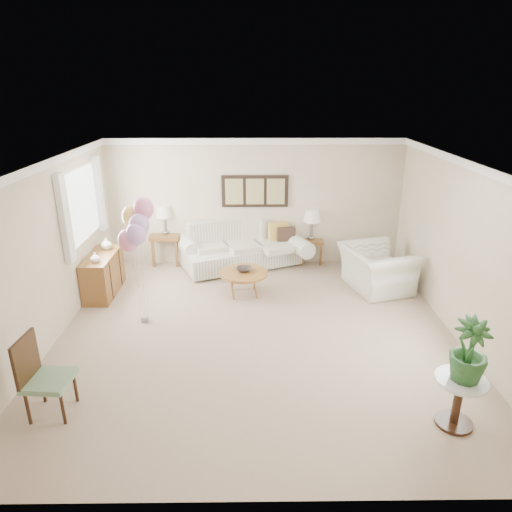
# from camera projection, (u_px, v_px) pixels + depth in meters

# --- Properties ---
(ground_plane) EXTENTS (6.00, 6.00, 0.00)m
(ground_plane) POSITION_uv_depth(u_px,v_px,m) (257.00, 334.00, 6.99)
(ground_plane) COLOR tan
(room_shell) EXTENTS (6.04, 6.04, 2.60)m
(room_shell) POSITION_uv_depth(u_px,v_px,m) (249.00, 231.00, 6.50)
(room_shell) COLOR beige
(room_shell) RESTS_ON ground
(wall_art_triptych) EXTENTS (1.35, 0.06, 0.65)m
(wall_art_triptych) POSITION_uv_depth(u_px,v_px,m) (255.00, 191.00, 9.21)
(wall_art_triptych) COLOR black
(wall_art_triptych) RESTS_ON ground
(sofa) EXTENTS (2.96, 1.83, 0.97)m
(sofa) POSITION_uv_depth(u_px,v_px,m) (242.00, 248.00, 9.50)
(sofa) COLOR white
(sofa) RESTS_ON ground
(end_table_left) EXTENTS (0.60, 0.55, 0.66)m
(end_table_left) POSITION_uv_depth(u_px,v_px,m) (166.00, 238.00, 9.56)
(end_table_left) COLOR brown
(end_table_left) RESTS_ON ground
(end_table_right) EXTENTS (0.48, 0.44, 0.53)m
(end_table_right) POSITION_uv_depth(u_px,v_px,m) (311.00, 243.00, 9.63)
(end_table_right) COLOR brown
(end_table_right) RESTS_ON ground
(lamp_left) EXTENTS (0.34, 0.34, 0.60)m
(lamp_left) POSITION_uv_depth(u_px,v_px,m) (164.00, 212.00, 9.36)
(lamp_left) COLOR gray
(lamp_left) RESTS_ON end_table_left
(lamp_right) EXTENTS (0.36, 0.36, 0.63)m
(lamp_right) POSITION_uv_depth(u_px,v_px,m) (312.00, 217.00, 9.42)
(lamp_right) COLOR gray
(lamp_right) RESTS_ON end_table_right
(coffee_table) EXTENTS (0.86, 0.86, 0.44)m
(coffee_table) POSITION_uv_depth(u_px,v_px,m) (244.00, 274.00, 8.17)
(coffee_table) COLOR #9D5E26
(coffee_table) RESTS_ON ground
(decor_bowl) EXTENTS (0.29, 0.29, 0.07)m
(decor_bowl) POSITION_uv_depth(u_px,v_px,m) (244.00, 269.00, 8.18)
(decor_bowl) COLOR #302825
(decor_bowl) RESTS_ON coffee_table
(armchair) EXTENTS (1.35, 1.46, 0.79)m
(armchair) POSITION_uv_depth(u_px,v_px,m) (376.00, 269.00, 8.40)
(armchair) COLOR white
(armchair) RESTS_ON ground
(side_table) EXTENTS (0.56, 0.56, 0.61)m
(side_table) POSITION_uv_depth(u_px,v_px,m) (460.00, 390.00, 4.99)
(side_table) COLOR silver
(side_table) RESTS_ON ground
(potted_plant) EXTENTS (0.45, 0.45, 0.72)m
(potted_plant) POSITION_uv_depth(u_px,v_px,m) (469.00, 351.00, 4.80)
(potted_plant) COLOR #1C4A1B
(potted_plant) RESTS_ON side_table
(accent_chair) EXTENTS (0.52, 0.52, 1.00)m
(accent_chair) POSITION_uv_depth(u_px,v_px,m) (41.00, 375.00, 5.15)
(accent_chair) COLOR gray
(accent_chair) RESTS_ON ground
(credenza) EXTENTS (0.46, 1.20, 0.74)m
(credenza) POSITION_uv_depth(u_px,v_px,m) (103.00, 274.00, 8.23)
(credenza) COLOR brown
(credenza) RESTS_ON ground
(vase_white) EXTENTS (0.18, 0.18, 0.17)m
(vase_white) POSITION_uv_depth(u_px,v_px,m) (95.00, 257.00, 7.75)
(vase_white) COLOR silver
(vase_white) RESTS_ON credenza
(vase_sage) EXTENTS (0.25, 0.25, 0.21)m
(vase_sage) POSITION_uv_depth(u_px,v_px,m) (106.00, 244.00, 8.36)
(vase_sage) COLOR #B0C3A3
(vase_sage) RESTS_ON credenza
(balloon_cluster) EXTENTS (0.53, 0.61, 2.03)m
(balloon_cluster) POSITION_uv_depth(u_px,v_px,m) (136.00, 225.00, 6.78)
(balloon_cluster) COLOR gray
(balloon_cluster) RESTS_ON ground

